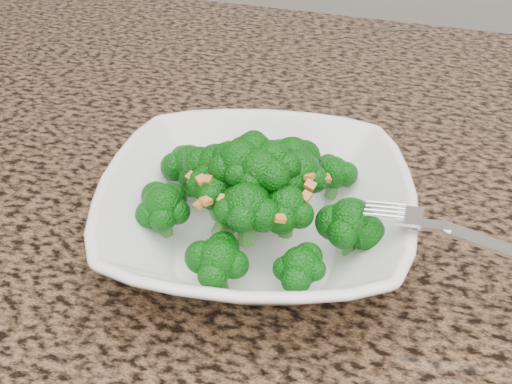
% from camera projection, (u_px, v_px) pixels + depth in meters
% --- Properties ---
extents(granite_counter, '(1.64, 1.04, 0.03)m').
position_uv_depth(granite_counter, '(439.00, 302.00, 0.47)').
color(granite_counter, brown).
rests_on(granite_counter, cabinet).
extents(bowl, '(0.28, 0.28, 0.06)m').
position_uv_depth(bowl, '(256.00, 214.00, 0.49)').
color(bowl, white).
rests_on(bowl, granite_counter).
extents(broccoli_pile, '(0.21, 0.21, 0.06)m').
position_uv_depth(broccoli_pile, '(256.00, 148.00, 0.45)').
color(broccoli_pile, '#0A5C0B').
rests_on(broccoli_pile, bowl).
extents(garlic_topping, '(0.12, 0.12, 0.01)m').
position_uv_depth(garlic_topping, '(256.00, 106.00, 0.43)').
color(garlic_topping, orange).
rests_on(garlic_topping, broccoli_pile).
extents(fork, '(0.17, 0.03, 0.01)m').
position_uv_depth(fork, '(441.00, 227.00, 0.42)').
color(fork, silver).
rests_on(fork, bowl).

